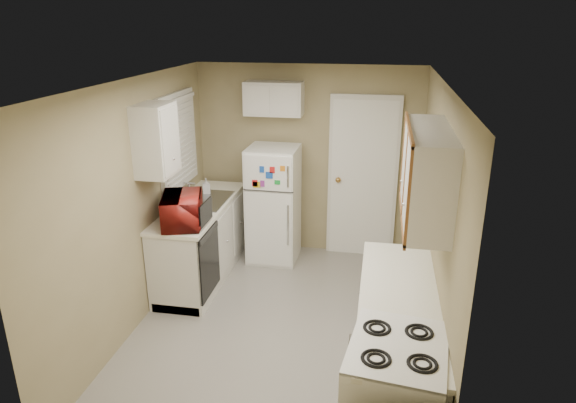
# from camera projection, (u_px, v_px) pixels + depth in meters

# --- Properties ---
(floor) EXTENTS (3.80, 3.80, 0.00)m
(floor) POSITION_uv_depth(u_px,v_px,m) (279.00, 326.00, 5.14)
(floor) COLOR #ADA9A0
(floor) RESTS_ON ground
(ceiling) EXTENTS (3.80, 3.80, 0.00)m
(ceiling) POSITION_uv_depth(u_px,v_px,m) (277.00, 82.00, 4.33)
(ceiling) COLOR white
(ceiling) RESTS_ON floor
(wall_left) EXTENTS (3.80, 3.80, 0.00)m
(wall_left) POSITION_uv_depth(u_px,v_px,m) (137.00, 205.00, 4.98)
(wall_left) COLOR tan
(wall_left) RESTS_ON floor
(wall_right) EXTENTS (3.80, 3.80, 0.00)m
(wall_right) POSITION_uv_depth(u_px,v_px,m) (434.00, 225.00, 4.50)
(wall_right) COLOR tan
(wall_right) RESTS_ON floor
(wall_back) EXTENTS (2.80, 2.80, 0.00)m
(wall_back) POSITION_uv_depth(u_px,v_px,m) (308.00, 161.00, 6.50)
(wall_back) COLOR tan
(wall_back) RESTS_ON floor
(wall_front) EXTENTS (2.80, 2.80, 0.00)m
(wall_front) POSITION_uv_depth(u_px,v_px,m) (214.00, 330.00, 2.98)
(wall_front) COLOR tan
(wall_front) RESTS_ON floor
(left_counter) EXTENTS (0.60, 1.80, 0.90)m
(left_counter) POSITION_uv_depth(u_px,v_px,m) (202.00, 241.00, 6.01)
(left_counter) COLOR silver
(left_counter) RESTS_ON floor
(dishwasher) EXTENTS (0.03, 0.58, 0.72)m
(dishwasher) POSITION_uv_depth(u_px,v_px,m) (209.00, 262.00, 5.39)
(dishwasher) COLOR black
(dishwasher) RESTS_ON floor
(sink) EXTENTS (0.54, 0.74, 0.16)m
(sink) POSITION_uv_depth(u_px,v_px,m) (204.00, 204.00, 6.01)
(sink) COLOR gray
(sink) RESTS_ON left_counter
(microwave) EXTENTS (0.64, 0.47, 0.38)m
(microwave) POSITION_uv_depth(u_px,v_px,m) (182.00, 211.00, 5.25)
(microwave) COLOR maroon
(microwave) RESTS_ON left_counter
(soap_bottle) EXTENTS (0.11, 0.11, 0.19)m
(soap_bottle) POSITION_uv_depth(u_px,v_px,m) (206.00, 186.00, 6.19)
(soap_bottle) COLOR white
(soap_bottle) RESTS_ON left_counter
(window_blinds) EXTENTS (0.10, 0.98, 1.08)m
(window_blinds) POSITION_uv_depth(u_px,v_px,m) (179.00, 141.00, 5.81)
(window_blinds) COLOR silver
(window_blinds) RESTS_ON wall_left
(upper_cabinet_left) EXTENTS (0.30, 0.45, 0.70)m
(upper_cabinet_left) POSITION_uv_depth(u_px,v_px,m) (156.00, 140.00, 4.95)
(upper_cabinet_left) COLOR silver
(upper_cabinet_left) RESTS_ON wall_left
(refrigerator) EXTENTS (0.61, 0.59, 1.46)m
(refrigerator) POSITION_uv_depth(u_px,v_px,m) (274.00, 205.00, 6.37)
(refrigerator) COLOR white
(refrigerator) RESTS_ON floor
(cabinet_over_fridge) EXTENTS (0.70, 0.30, 0.40)m
(cabinet_over_fridge) POSITION_uv_depth(u_px,v_px,m) (274.00, 98.00, 6.16)
(cabinet_over_fridge) COLOR silver
(cabinet_over_fridge) RESTS_ON wall_back
(interior_door) EXTENTS (0.86, 0.06, 2.08)m
(interior_door) POSITION_uv_depth(u_px,v_px,m) (363.00, 179.00, 6.40)
(interior_door) COLOR white
(interior_door) RESTS_ON floor
(right_counter) EXTENTS (0.60, 2.00, 0.90)m
(right_counter) POSITION_uv_depth(u_px,v_px,m) (395.00, 347.00, 4.07)
(right_counter) COLOR silver
(right_counter) RESTS_ON floor
(stove) EXTENTS (0.71, 0.83, 0.93)m
(stove) POSITION_uv_depth(u_px,v_px,m) (394.00, 402.00, 3.47)
(stove) COLOR white
(stove) RESTS_ON floor
(upper_cabinet_right) EXTENTS (0.30, 1.20, 0.70)m
(upper_cabinet_right) POSITION_uv_depth(u_px,v_px,m) (427.00, 174.00, 3.86)
(upper_cabinet_right) COLOR silver
(upper_cabinet_right) RESTS_ON wall_right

